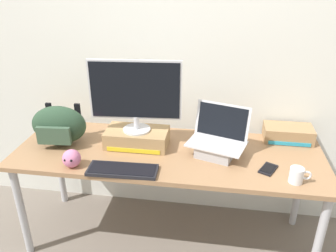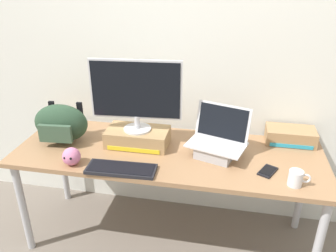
# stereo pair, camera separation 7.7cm
# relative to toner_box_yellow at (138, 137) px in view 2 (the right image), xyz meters

# --- Properties ---
(ground_plane) EXTENTS (20.00, 20.00, 0.00)m
(ground_plane) POSITION_rel_toner_box_yellow_xyz_m (0.21, -0.05, -0.77)
(ground_plane) COLOR #70665B
(back_wall) EXTENTS (7.00, 0.10, 2.60)m
(back_wall) POSITION_rel_toner_box_yellow_xyz_m (0.21, 0.39, 0.53)
(back_wall) COLOR silver
(back_wall) RESTS_ON ground
(desk) EXTENTS (1.97, 0.69, 0.72)m
(desk) POSITION_rel_toner_box_yellow_xyz_m (0.21, -0.05, -0.12)
(desk) COLOR #99704C
(desk) RESTS_ON ground
(toner_box_yellow) EXTENTS (0.41, 0.23, 0.11)m
(toner_box_yellow) POSITION_rel_toner_box_yellow_xyz_m (0.00, 0.00, 0.00)
(toner_box_yellow) COLOR #A88456
(toner_box_yellow) RESTS_ON desk
(desktop_monitor) EXTENTS (0.58, 0.18, 0.47)m
(desktop_monitor) POSITION_rel_toner_box_yellow_xyz_m (0.00, -0.00, 0.31)
(desktop_monitor) COLOR silver
(desktop_monitor) RESTS_ON toner_box_yellow
(open_laptop) EXTENTS (0.40, 0.32, 0.31)m
(open_laptop) POSITION_rel_toner_box_yellow_xyz_m (0.52, -0.04, 0.01)
(open_laptop) COLOR #ADADB2
(open_laptop) RESTS_ON desk
(external_keyboard) EXTENTS (0.41, 0.16, 0.02)m
(external_keyboard) POSITION_rel_toner_box_yellow_xyz_m (-0.01, -0.33, -0.04)
(external_keyboard) COLOR black
(external_keyboard) RESTS_ON desk
(messenger_backpack) EXTENTS (0.37, 0.25, 0.26)m
(messenger_backpack) POSITION_rel_toner_box_yellow_xyz_m (-0.51, -0.05, 0.08)
(messenger_backpack) COLOR #28422D
(messenger_backpack) RESTS_ON desk
(coffee_mug) EXTENTS (0.12, 0.08, 0.09)m
(coffee_mug) POSITION_rel_toner_box_yellow_xyz_m (0.96, -0.29, -0.01)
(coffee_mug) COLOR silver
(coffee_mug) RESTS_ON desk
(cell_phone) EXTENTS (0.13, 0.15, 0.01)m
(cell_phone) POSITION_rel_toner_box_yellow_xyz_m (0.83, -0.18, -0.05)
(cell_phone) COLOR black
(cell_phone) RESTS_ON desk
(plush_toy) EXTENTS (0.11, 0.11, 0.11)m
(plush_toy) POSITION_rel_toner_box_yellow_xyz_m (-0.32, -0.32, -0.00)
(plush_toy) COLOR #CC7099
(plush_toy) RESTS_ON desk
(toner_box_cyan) EXTENTS (0.32, 0.18, 0.10)m
(toner_box_cyan) POSITION_rel_toner_box_yellow_xyz_m (1.00, 0.22, -0.00)
(toner_box_cyan) COLOR #9E7A51
(toner_box_cyan) RESTS_ON desk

